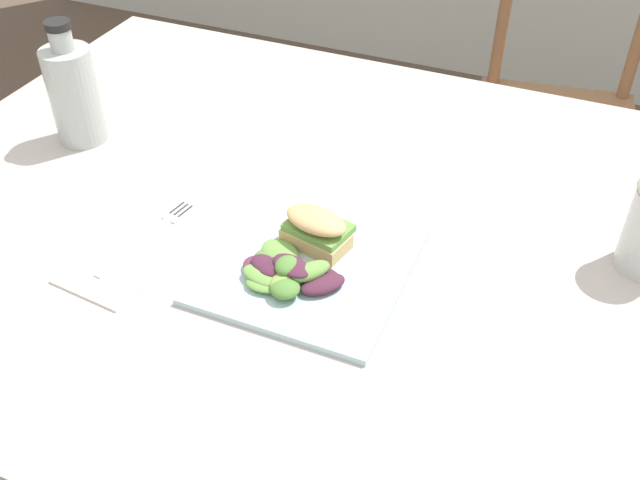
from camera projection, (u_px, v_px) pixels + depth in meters
The scene contains 8 objects.
dining_table at pixel (335, 277), 1.11m from camera, with size 1.40×1.02×0.74m.
chair_wooden_far at pixel (556, 114), 1.86m from camera, with size 0.45×0.45×0.87m.
plate_lunch at pixel (308, 266), 0.96m from camera, with size 0.26×0.26×0.01m, color silver.
sandwich_half_front at pixel (316, 229), 0.97m from camera, with size 0.10×0.08×0.06m.
salad_mixed_greens at pixel (286, 271), 0.93m from camera, with size 0.15×0.12×0.03m.
napkin_folded at pixel (146, 241), 1.01m from camera, with size 0.11×0.25×0.00m, color silver.
fork_on_napkin at pixel (154, 232), 1.02m from camera, with size 0.05×0.19×0.00m.
bottle_cold_brew at pixel (75, 99), 1.17m from camera, with size 0.08×0.08×0.21m.
Camera 1 is at (0.40, -0.60, 1.39)m, focal length 40.63 mm.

